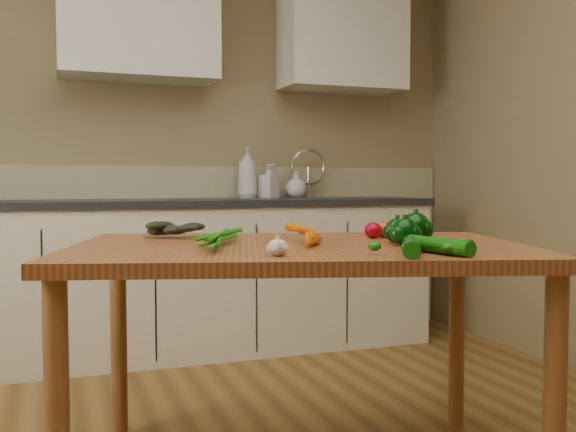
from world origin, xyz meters
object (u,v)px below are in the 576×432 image
at_px(table, 300,270).
at_px(zucchini_a, 439,246).
at_px(soap_bottle_c, 296,184).
at_px(tomato_b, 384,230).
at_px(zucchini_b, 411,247).
at_px(pepper_a, 397,231).
at_px(tomato_a, 373,230).
at_px(pepper_b, 416,228).
at_px(tomato_c, 414,231).
at_px(garlic_bulb, 278,247).
at_px(soap_bottle_a, 247,173).
at_px(soap_bottle_b, 269,181).
at_px(carrot_bunch, 279,234).
at_px(leafy_greens, 174,224).
at_px(pepper_c, 405,232).

xyz_separation_m(table, zucchini_a, (0.27, -0.41, 0.11)).
bearing_deg(soap_bottle_c, tomato_b, -76.15).
xyz_separation_m(soap_bottle_c, zucchini_a, (-0.44, -2.31, -0.17)).
relative_size(soap_bottle_c, zucchini_b, 0.84).
bearing_deg(pepper_a, tomato_a, 90.33).
distance_m(soap_bottle_c, tomato_a, 1.84).
height_order(soap_bottle_c, pepper_a, soap_bottle_c).
xyz_separation_m(pepper_b, tomato_a, (-0.06, 0.19, -0.02)).
xyz_separation_m(tomato_c, zucchini_a, (-0.17, -0.41, -0.01)).
xyz_separation_m(tomato_a, tomato_b, (0.06, 0.03, -0.00)).
bearing_deg(garlic_bulb, tomato_b, 37.49).
relative_size(soap_bottle_a, soap_bottle_c, 1.86).
height_order(soap_bottle_a, soap_bottle_b, soap_bottle_a).
bearing_deg(tomato_a, tomato_c, -42.82).
xyz_separation_m(carrot_bunch, zucchini_b, (0.25, -0.41, -0.01)).
height_order(soap_bottle_c, leafy_greens, soap_bottle_c).
xyz_separation_m(garlic_bulb, zucchini_a, (0.45, -0.11, -0.00)).
height_order(pepper_a, tomato_b, pepper_a).
relative_size(pepper_a, tomato_a, 1.26).
bearing_deg(carrot_bunch, zucchini_b, -42.20).
xyz_separation_m(soap_bottle_a, tomato_a, (-0.05, -1.77, -0.24)).
bearing_deg(pepper_c, zucchini_a, -97.04).
bearing_deg(pepper_b, garlic_bulb, -159.11).
distance_m(soap_bottle_b, zucchini_a, 2.30).
bearing_deg(pepper_a, table, 168.87).
bearing_deg(pepper_b, table, 167.56).
bearing_deg(table, pepper_c, -13.34).
bearing_deg(tomato_b, carrot_bunch, -162.75).
bearing_deg(leafy_greens, pepper_a, -32.66).
distance_m(garlic_bulb, pepper_c, 0.50).
distance_m(table, soap_bottle_c, 2.04).
distance_m(soap_bottle_a, soap_bottle_c, 0.34).
bearing_deg(leafy_greens, table, -46.59).
xyz_separation_m(garlic_bulb, tomato_c, (0.62, 0.31, 0.01)).
bearing_deg(leafy_greens, soap_bottle_b, 60.06).
xyz_separation_m(leafy_greens, zucchini_b, (0.53, -0.79, -0.03)).
relative_size(tomato_a, zucchini_b, 0.31).
height_order(garlic_bulb, tomato_c, tomato_c).
xyz_separation_m(soap_bottle_b, pepper_a, (-0.18, -1.93, -0.17)).
bearing_deg(soap_bottle_a, zucchini_a, -103.24).
distance_m(tomato_b, zucchini_a, 0.56).
distance_m(tomato_c, zucchini_a, 0.45).
bearing_deg(soap_bottle_c, soap_bottle_a, -152.75).
relative_size(soap_bottle_c, pepper_a, 2.12).
relative_size(soap_bottle_c, zucchini_a, 0.72).
relative_size(soap_bottle_c, leafy_greens, 0.81).
relative_size(pepper_b, tomato_b, 1.58).
height_order(table, tomato_c, tomato_c).
bearing_deg(tomato_b, soap_bottle_c, 79.80).
height_order(pepper_a, tomato_c, pepper_a).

